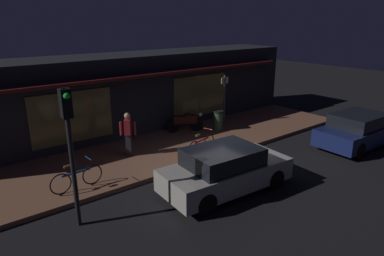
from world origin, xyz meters
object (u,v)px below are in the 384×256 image
object	(u,v)px
traffic_light_pole	(69,135)
parked_car_near	(225,170)
motorcycle	(186,121)
sign_post	(224,97)
person_photographer	(128,133)
bicycle_extra	(77,178)
bicycle_parked	(201,145)
trash_bin	(218,120)
parked_car_far	(359,130)

from	to	relation	value
traffic_light_pole	parked_car_near	distance (m)	4.72
motorcycle	sign_post	distance (m)	2.45
person_photographer	motorcycle	bearing A→B (deg)	15.41
parked_car_near	bicycle_extra	bearing A→B (deg)	144.10
bicycle_parked	bicycle_extra	world-z (taller)	same
motorcycle	parked_car_near	size ratio (longest dim) A/B	0.37
sign_post	traffic_light_pole	size ratio (longest dim) A/B	0.67
sign_post	trash_bin	xyz separation A→B (m)	(-0.97, -0.63, -0.89)
parked_car_near	parked_car_far	world-z (taller)	same
person_photographer	parked_car_near	world-z (taller)	person_photographer
traffic_light_pole	parked_car_far	size ratio (longest dim) A/B	0.87
bicycle_extra	person_photographer	distance (m)	3.01
bicycle_parked	traffic_light_pole	world-z (taller)	traffic_light_pole
motorcycle	parked_car_near	bearing A→B (deg)	-114.87
bicycle_extra	sign_post	world-z (taller)	sign_post
person_photographer	sign_post	bearing A→B (deg)	8.24
motorcycle	parked_car_far	bearing A→B (deg)	-49.73
sign_post	traffic_light_pole	xyz separation A→B (m)	(-8.91, -3.99, 0.97)
motorcycle	parked_car_far	distance (m)	7.41
trash_bin	sign_post	bearing A→B (deg)	33.20
trash_bin	parked_car_near	bearing A→B (deg)	-130.36
motorcycle	person_photographer	bearing A→B (deg)	-164.59
bicycle_extra	parked_car_far	distance (m)	11.27
bicycle_parked	traffic_light_pole	size ratio (longest dim) A/B	0.45
bicycle_parked	parked_car_near	size ratio (longest dim) A/B	0.38
bicycle_extra	parked_car_near	size ratio (longest dim) A/B	0.39
sign_post	parked_car_far	bearing A→B (deg)	-65.70
bicycle_parked	trash_bin	world-z (taller)	trash_bin
parked_car_near	bicycle_parked	bearing A→B (deg)	65.22
bicycle_parked	trash_bin	xyz separation A→B (m)	(2.51, 1.81, 0.11)
bicycle_extra	parked_car_near	bearing A→B (deg)	-35.90
person_photographer	sign_post	size ratio (longest dim) A/B	0.70
traffic_light_pole	parked_car_far	distance (m)	11.65
parked_car_far	bicycle_parked	bearing A→B (deg)	152.64
trash_bin	bicycle_parked	bearing A→B (deg)	-144.27
person_photographer	trash_bin	xyz separation A→B (m)	(4.76, 0.20, -0.41)
trash_bin	parked_car_far	world-z (taller)	parked_car_far
person_photographer	parked_car_far	xyz separation A→B (m)	(8.23, -4.71, -0.32)
bicycle_extra	trash_bin	xyz separation A→B (m)	(7.33, 1.68, 0.11)
sign_post	parked_car_near	size ratio (longest dim) A/B	0.57
bicycle_extra	trash_bin	size ratio (longest dim) A/B	1.78
motorcycle	traffic_light_pole	xyz separation A→B (m)	(-6.62, -4.11, 1.83)
sign_post	traffic_light_pole	distance (m)	9.81
trash_bin	bicycle_extra	bearing A→B (deg)	-167.12
traffic_light_pole	parked_car_near	size ratio (longest dim) A/B	0.85
person_photographer	sign_post	xyz separation A→B (m)	(5.73, 0.83, 0.48)
trash_bin	motorcycle	bearing A→B (deg)	150.37
motorcycle	sign_post	world-z (taller)	sign_post
bicycle_extra	sign_post	xyz separation A→B (m)	(8.30, 2.31, 1.00)
person_photographer	parked_car_near	bearing A→B (deg)	-75.23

